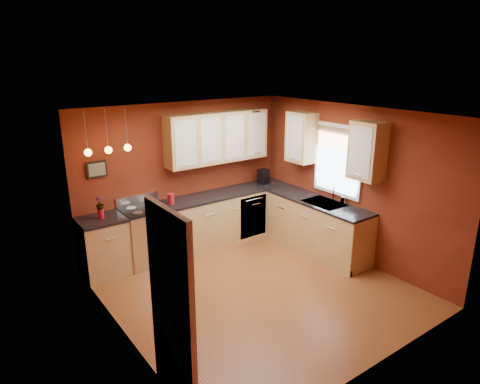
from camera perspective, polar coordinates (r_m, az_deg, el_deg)
floor at (r=6.58m, az=2.16°, el=-12.76°), size 4.20×4.20×0.00m
ceiling at (r=5.73m, az=2.46°, el=10.32°), size 4.00×4.20×0.02m
wall_back at (r=7.71m, az=-7.38°, el=2.22°), size 4.00×0.02×2.60m
wall_front at (r=4.70m, az=18.51°, el=-8.89°), size 4.00×0.02×2.60m
wall_left at (r=5.12m, az=-15.71°, el=-6.35°), size 0.02×4.20×2.60m
wall_right at (r=7.38m, az=14.61°, el=1.08°), size 0.02×4.20×2.60m
base_cabinets_back_left at (r=7.13m, az=-17.68°, el=-7.06°), size 0.70×0.60×0.90m
base_cabinets_back_right at (r=8.09m, az=-1.58°, el=-3.24°), size 2.54×0.60×0.90m
base_cabinets_right at (r=7.72m, az=10.14°, el=-4.57°), size 0.60×2.10×0.90m
counter_back_left at (r=6.96m, az=-18.04°, el=-3.53°), size 0.70×0.62×0.04m
counter_back_right at (r=7.94m, az=-1.61°, el=-0.06°), size 2.54×0.62×0.04m
counter_right at (r=7.56m, az=10.33°, el=-1.26°), size 0.62×2.10×0.04m
gas_range at (r=7.35m, az=-12.31°, el=-5.61°), size 0.76×0.64×1.11m
dishwasher_front at (r=8.08m, az=1.76°, el=-3.28°), size 0.60×0.02×0.80m
sink at (r=7.46m, az=11.16°, el=-1.59°), size 0.50×0.70×0.33m
window at (r=7.45m, az=12.95°, el=4.45°), size 0.06×1.02×1.22m
door_left_wall at (r=4.28m, az=-9.06°, el=-15.12°), size 0.12×0.82×2.05m
upper_cabinets_back at (r=7.72m, az=-3.00°, el=7.30°), size 2.00×0.35×0.90m
upper_cabinets_right at (r=7.30m, az=12.16°, el=6.35°), size 0.35×1.95×0.90m
wall_picture at (r=7.03m, az=-18.55°, el=2.88°), size 0.32×0.03×0.26m
pendant_lights at (r=6.67m, az=-17.15°, el=5.44°), size 0.71×0.11×0.66m
red_canister at (r=7.33m, az=-9.21°, el=-0.89°), size 0.12×0.12×0.18m
red_vase at (r=6.94m, az=-18.07°, el=-2.76°), size 0.09×0.09×0.15m
flowers at (r=6.88m, az=-18.19°, el=-1.49°), size 0.15×0.15×0.21m
coffee_maker at (r=8.41m, az=3.16°, el=2.01°), size 0.21×0.21×0.28m
soap_pump at (r=7.48m, az=13.68°, el=-0.84°), size 0.08×0.08×0.17m
dish_towel at (r=7.07m, az=-10.94°, el=-6.13°), size 0.23×0.02×0.32m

